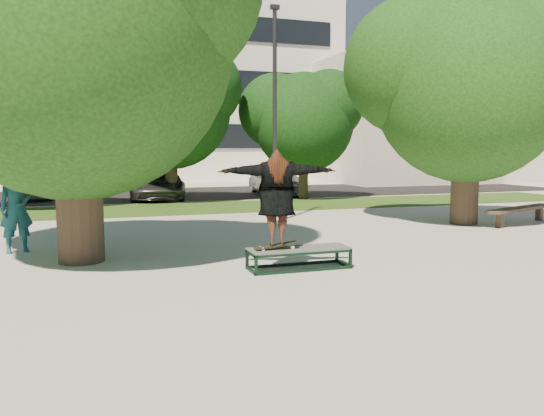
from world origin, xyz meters
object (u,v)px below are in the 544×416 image
object	(u,v)px
grind_box	(299,258)
bystander	(16,209)
bench	(521,210)
tree_right	(465,78)
car_grey	(156,184)
lamppost	(275,113)
car_dark	(152,180)
tree_left	(67,21)
car_silver_a	(33,183)
car_silver_b	(276,180)

from	to	relation	value
grind_box	bystander	distance (m)	5.94
bench	tree_right	bearing A→B (deg)	138.16
tree_right	bystander	world-z (taller)	tree_right
bench	car_grey	size ratio (longest dim) A/B	0.66
grind_box	lamppost	bearing A→B (deg)	75.30
tree_right	car_dark	bearing A→B (deg)	124.08
tree_left	bystander	xyz separation A→B (m)	(-1.17, 1.30, -3.53)
grind_box	tree_left	bearing A→B (deg)	152.68
grind_box	car_grey	xyz separation A→B (m)	(-0.93, 14.35, 0.46)
tree_right	car_grey	size ratio (longest dim) A/B	1.39
lamppost	car_dark	bearing A→B (deg)	105.60
tree_right	bystander	distance (m)	11.84
bystander	car_silver_a	world-z (taller)	bystander
lamppost	car_dark	size ratio (longest dim) A/B	1.26
tree_right	car_silver_a	bearing A→B (deg)	135.22
car_dark	bystander	bearing A→B (deg)	-110.46
tree_right	car_silver_b	world-z (taller)	tree_right
lamppost	grind_box	size ratio (longest dim) A/B	3.39
lamppost	car_dark	world-z (taller)	lamppost
tree_right	car_silver_a	distance (m)	17.75
grind_box	car_dark	world-z (taller)	car_dark
bystander	car_silver_b	xyz separation A→B (m)	(9.69, 11.92, -0.20)
tree_right	grind_box	bearing A→B (deg)	-148.64
bystander	bench	xyz separation A→B (m)	(12.98, 0.08, -0.49)
tree_right	car_grey	xyz separation A→B (m)	(-7.38, 10.42, -3.44)
car_silver_a	car_dark	world-z (taller)	car_dark
tree_left	tree_right	xyz separation A→B (m)	(10.21, 1.99, -0.33)
bench	car_dark	distance (m)	14.76
car_grey	car_silver_b	distance (m)	5.75
car_grey	tree_left	bearing A→B (deg)	-99.42
tree_left	bench	world-z (taller)	tree_left
grind_box	car_dark	distance (m)	15.00
tree_left	tree_right	world-z (taller)	tree_left
tree_left	bystander	size ratio (longest dim) A/B	3.98
lamppost	car_silver_a	xyz separation A→B (m)	(-7.45, 10.36, -2.48)
grind_box	car_silver_a	bearing A→B (deg)	110.05
bench	car_silver_b	world-z (taller)	car_silver_b
grind_box	car_silver_b	distance (m)	15.89
tree_left	car_silver_b	xyz separation A→B (m)	(8.52, 13.21, -3.73)
grind_box	car_grey	world-z (taller)	car_grey
bystander	car_dark	distance (m)	12.36
grind_box	car_grey	size ratio (longest dim) A/B	0.38
lamppost	car_silver_b	xyz separation A→B (m)	(3.23, 9.31, -2.45)
tree_right	bench	distance (m)	4.07
tree_left	lamppost	bearing A→B (deg)	36.42
tree_left	grind_box	world-z (taller)	tree_left
bench	car_silver_b	xyz separation A→B (m)	(-3.29, 11.84, 0.29)
bench	car_silver_a	world-z (taller)	car_silver_a
grind_box	car_silver_b	bearing A→B (deg)	72.56
bystander	tree_left	bearing A→B (deg)	-68.88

